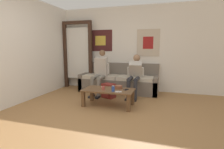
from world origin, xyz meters
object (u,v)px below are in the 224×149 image
couch (119,82)px  ceramic_bowl (119,87)px  cell_phone (126,90)px  game_controller_near_right (118,92)px  game_controller_near_left (103,87)px  coffee_table (108,92)px  person_seated_teen (135,73)px  backpack (108,91)px  pillar_candle (103,88)px  person_seated_adult (100,71)px  drink_can_blue (113,89)px

couch → ceramic_bowl: 1.26m
ceramic_bowl → cell_phone: bearing=-17.8°
ceramic_bowl → game_controller_near_right: 0.32m
game_controller_near_left → game_controller_near_right: 0.54m
cell_phone → coffee_table: bearing=-168.9°
person_seated_teen → ceramic_bowl: bearing=-103.9°
coffee_table → game_controller_near_left: 0.22m
couch → coffee_table: (0.12, -1.34, 0.03)m
ceramic_bowl → cell_phone: ceramic_bowl is taller
backpack → cell_phone: bearing=-41.9°
pillar_candle → cell_phone: pillar_candle is taller
couch → pillar_candle: bearing=-89.0°
couch → person_seated_teen: person_seated_teen is taller
game_controller_near_right → cell_phone: (0.11, 0.25, -0.01)m
coffee_table → pillar_candle: bearing=-147.0°
person_seated_adult → backpack: bearing=-43.3°
person_seated_teen → cell_phone: (-0.03, -0.94, -0.24)m
coffee_table → backpack: (-0.21, 0.61, -0.14)m
game_controller_near_left → pillar_candle: bearing=-67.7°
ceramic_bowl → game_controller_near_left: size_ratio=1.38×
ceramic_bowl → person_seated_teen: bearing=76.1°
pillar_candle → game_controller_near_right: 0.40m
coffee_table → person_seated_adult: person_seated_adult is taller
person_seated_adult → cell_phone: 1.32m
couch → backpack: bearing=-96.3°
person_seated_teen → game_controller_near_right: person_seated_teen is taller
pillar_candle → cell_phone: bearing=16.1°
backpack → person_seated_adult: bearing=136.7°
coffee_table → person_seated_teen: 1.14m
person_seated_adult → person_seated_teen: (0.98, 0.07, -0.04)m
person_seated_teen → drink_can_blue: person_seated_teen is taller
backpack → drink_can_blue: drink_can_blue is taller
pillar_candle → drink_can_blue: bearing=-17.9°
couch → drink_can_blue: 1.52m
drink_can_blue → game_controller_near_right: 0.14m
game_controller_near_left → cell_phone: size_ratio=0.87×
person_seated_teen → pillar_candle: person_seated_teen is taller
person_seated_adult → game_controller_near_left: bearing=-65.1°
ceramic_bowl → game_controller_near_left: bearing=-176.6°
couch → game_controller_near_left: size_ratio=17.82×
person_seated_adult → backpack: 0.69m
person_seated_adult → cell_phone: bearing=-42.4°
pillar_candle → game_controller_near_left: size_ratio=0.68×
ceramic_bowl → pillar_candle: (-0.30, -0.20, -0.00)m
game_controller_near_left → cell_phone: (0.57, -0.04, -0.01)m
drink_can_blue → game_controller_near_right: bearing=-12.3°
person_seated_adult → game_controller_near_left: (0.38, -0.83, -0.27)m
pillar_candle → drink_can_blue: drink_can_blue is taller
drink_can_blue → couch: bearing=100.6°
game_controller_near_right → backpack: bearing=121.7°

